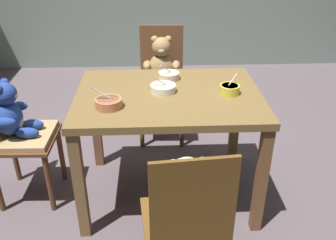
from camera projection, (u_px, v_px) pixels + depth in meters
name	position (u px, v px, depth m)	size (l,w,h in m)	color
ground_plane	(168.00, 194.00, 2.62)	(5.20, 5.20, 0.04)	#5B4F54
dining_table	(168.00, 108.00, 2.30)	(1.12, 0.82, 0.76)	brown
teddy_chair_near_left	(14.00, 125.00, 2.33)	(0.40, 0.40, 0.87)	brown
teddy_chair_near_front	(186.00, 211.00, 1.61)	(0.41, 0.44, 0.94)	brown
teddy_chair_far_center	(162.00, 73.00, 3.06)	(0.40, 0.43, 0.92)	brown
porridge_bowl_white_center	(163.00, 88.00, 2.26)	(0.16, 0.15, 0.12)	silver
porridge_bowl_yellow_near_right	(230.00, 89.00, 2.23)	(0.12, 0.12, 0.11)	yellow
porridge_bowl_terracotta_near_left	(109.00, 103.00, 2.07)	(0.16, 0.15, 0.13)	#BD724C
porridge_bowl_cream_far_center	(169.00, 76.00, 2.44)	(0.14, 0.14, 0.11)	beige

